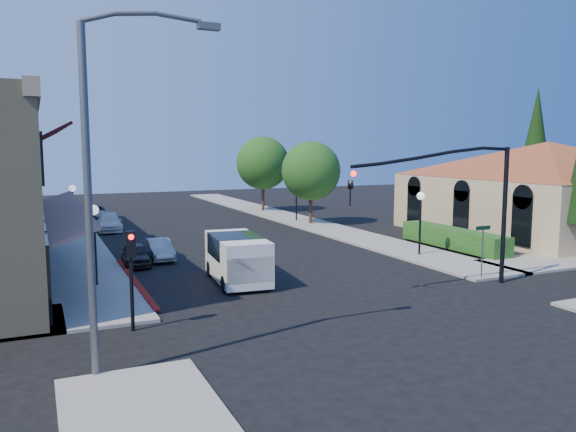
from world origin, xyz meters
name	(u,v)px	position (x,y,z in m)	size (l,w,h in m)	color
ground	(366,313)	(0.00, 0.00, 0.00)	(120.00, 120.00, 0.00)	black
sidewalk_left	(66,229)	(-8.75, 27.00, 0.06)	(3.50, 50.00, 0.12)	gray
sidewalk_right	(284,217)	(8.75, 27.00, 0.06)	(3.50, 50.00, 0.12)	gray
curb_red_strip	(135,284)	(-6.90, 8.00, 0.00)	(0.25, 10.00, 0.06)	maroon
mission_building	(546,180)	(21.99, 11.50, 3.75)	(30.12, 30.12, 6.40)	tan
hedge	(453,249)	(11.70, 9.00, 0.00)	(1.40, 8.00, 1.10)	#1E4B15
conifer_far	(536,143)	(28.00, 18.00, 6.36)	(3.20, 3.20, 11.00)	#332214
street_tree_a	(311,171)	(8.80, 22.00, 4.19)	(4.56, 4.56, 6.48)	#332214
street_tree_b	(263,163)	(8.80, 32.00, 4.54)	(4.94, 4.94, 7.02)	#332214
signal_mast_arm	(467,193)	(5.86, 1.50, 4.09)	(8.01, 0.39, 6.00)	black
secondary_signal	(131,262)	(-8.00, 1.41, 2.32)	(0.28, 0.42, 3.32)	black
cobra_streetlight	(102,175)	(-9.15, -2.00, 5.27)	(3.60, 0.25, 9.31)	#595B5E
street_name_sign	(483,243)	(7.50, 2.20, 1.70)	(0.80, 0.06, 2.50)	#595B5E
lamppost_left_near	(94,224)	(-8.50, 8.00, 2.74)	(0.44, 0.44, 3.57)	black
lamppost_left_far	(73,198)	(-8.50, 22.00, 2.74)	(0.44, 0.44, 3.57)	black
lamppost_right_near	(421,207)	(8.50, 8.00, 2.74)	(0.44, 0.44, 3.57)	black
lamppost_right_far	(296,188)	(8.50, 24.00, 2.74)	(0.44, 0.44, 3.57)	black
white_van	(238,256)	(-2.66, 6.39, 1.19)	(2.45, 4.83, 2.07)	white
parked_car_a	(136,255)	(-6.20, 12.00, 0.55)	(1.31, 3.25, 1.11)	black
parked_car_b	(159,249)	(-4.80, 13.00, 0.55)	(1.17, 3.35, 1.10)	#9EA2A3
parked_car_c	(109,223)	(-5.94, 25.00, 0.60)	(1.69, 4.15, 1.20)	silver
parked_car_d	(96,213)	(-6.20, 32.00, 0.61)	(2.03, 4.39, 1.22)	gray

